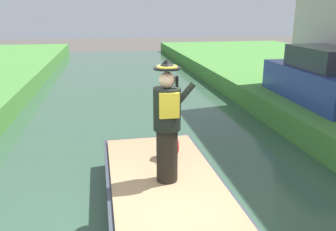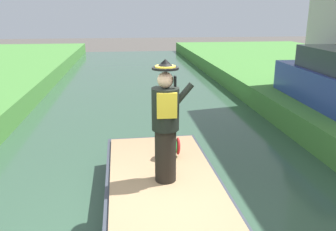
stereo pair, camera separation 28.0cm
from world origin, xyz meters
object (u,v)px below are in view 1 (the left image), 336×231
boat (166,199)px  parked_car_blue (322,78)px  person_pirate (167,123)px  parrot_plush (169,144)px

boat → parked_car_blue: parked_car_blue is taller
person_pirate → parked_car_blue: (5.09, 3.99, -0.24)m
person_pirate → parked_car_blue: size_ratio=0.46×
boat → parrot_plush: 1.06m
person_pirate → parrot_plush: size_ratio=3.25×
boat → person_pirate: 1.23m
parrot_plush → boat: bearing=-102.8°
person_pirate → boat: bearing=-116.7°
boat → parrot_plush: bearing=77.2°
boat → parrot_plush: parrot_plush is taller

